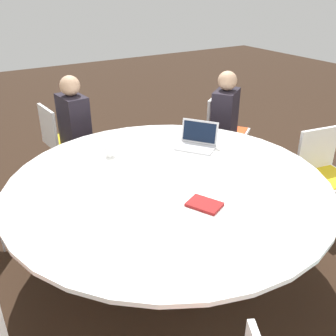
{
  "coord_description": "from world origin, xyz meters",
  "views": [
    {
      "loc": [
        1.23,
        2.0,
        2.03
      ],
      "look_at": [
        0.0,
        0.0,
        0.84
      ],
      "focal_mm": 40.0,
      "sensor_mm": 36.0,
      "label": 1
    }
  ],
  "objects": [
    {
      "name": "person_0",
      "position": [
        -1.31,
        -0.93,
        0.7
      ],
      "size": [
        0.42,
        0.39,
        1.19
      ],
      "rotation": [
        0.0,
        0.0,
        6.91
      ],
      "color": "#231E28",
      "rests_on": "ground_plane"
    },
    {
      "name": "chair_1",
      "position": [
        0.23,
        -1.84,
        0.5
      ],
      "size": [
        0.46,
        0.48,
        0.84
      ],
      "rotation": [
        0.0,
        0.0,
        7.94
      ],
      "color": "white",
      "rests_on": "ground_plane"
    },
    {
      "name": "chair_0",
      "position": [
        -1.46,
        -1.14,
        0.5
      ],
      "size": [
        0.6,
        0.6,
        0.84
      ],
      "rotation": [
        0.0,
        0.0,
        6.91
      ],
      "color": "white",
      "rests_on": "ground_plane"
    },
    {
      "name": "chair_6",
      "position": [
        -1.54,
        0.19,
        0.5
      ],
      "size": [
        0.5,
        0.49,
        0.84
      ],
      "rotation": [
        0.0,
        0.0,
        12.4
      ],
      "color": "white",
      "rests_on": "ground_plane"
    },
    {
      "name": "ground_plane",
      "position": [
        0.0,
        0.0,
        0.0
      ],
      "size": [
        16.0,
        16.0,
        0.0
      ],
      "primitive_type": "plane",
      "color": "black"
    },
    {
      "name": "laptop",
      "position": [
        -0.53,
        -0.39,
        0.79
      ],
      "size": [
        0.38,
        0.4,
        0.21
      ],
      "rotation": [
        0.0,
        0.0,
        2.2
      ],
      "color": "silver",
      "rests_on": "conference_table"
    },
    {
      "name": "spiral_notebook",
      "position": [
        -0.02,
        0.41,
        0.75
      ],
      "size": [
        0.23,
        0.25,
        0.02
      ],
      "color": "maroon",
      "rests_on": "conference_table"
    },
    {
      "name": "coffee_cup",
      "position": [
        0.18,
        -0.6,
        0.78
      ],
      "size": [
        0.08,
        0.08,
        0.08
      ],
      "color": "white",
      "rests_on": "conference_table"
    },
    {
      "name": "person_1",
      "position": [
        0.13,
        -1.61,
        0.7
      ],
      "size": [
        0.28,
        0.38,
        1.19
      ],
      "rotation": [
        0.0,
        0.0,
        7.94
      ],
      "color": "#231E28",
      "rests_on": "ground_plane"
    },
    {
      "name": "conference_table",
      "position": [
        0.0,
        0.0,
        0.65
      ],
      "size": [
        2.3,
        2.3,
        0.74
      ],
      "color": "#333333",
      "rests_on": "ground_plane"
    }
  ]
}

